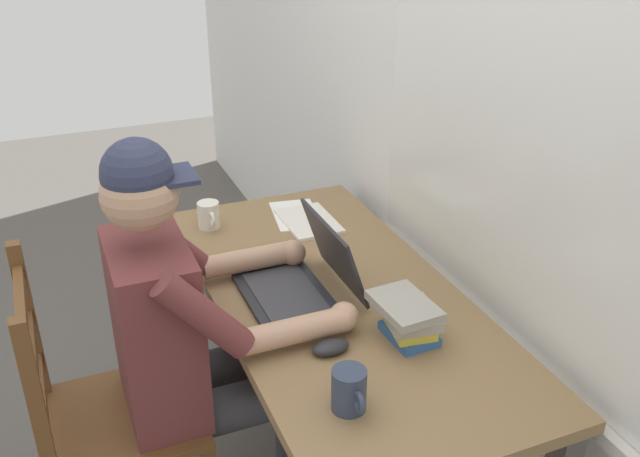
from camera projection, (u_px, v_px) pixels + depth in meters
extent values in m
cube|color=silver|center=(478.00, 82.00, 1.94)|extent=(6.00, 0.04, 2.60)
cube|color=silver|center=(510.00, 128.00, 1.81)|extent=(1.24, 0.01, 1.14)
cube|color=beige|center=(484.00, 321.00, 2.07)|extent=(1.30, 0.06, 0.04)
cube|color=olive|center=(336.00, 298.00, 2.07)|extent=(1.45, 0.68, 0.03)
cube|color=#4C4742|center=(193.00, 306.00, 2.69)|extent=(0.06, 0.06, 0.68)
cube|color=#4C4742|center=(334.00, 276.00, 2.89)|extent=(0.06, 0.06, 0.68)
cube|color=brown|center=(156.00, 330.00, 1.88)|extent=(0.34, 0.20, 0.50)
sphere|color=tan|center=(139.00, 193.00, 1.70)|extent=(0.19, 0.19, 0.19)
sphere|color=#282D47|center=(137.00, 173.00, 1.68)|extent=(0.17, 0.17, 0.17)
cube|color=#282D47|center=(173.00, 175.00, 1.72)|extent=(0.13, 0.10, 0.01)
cylinder|color=#38383D|center=(226.00, 368.00, 2.13)|extent=(0.13, 0.40, 0.13)
cylinder|color=#38383D|center=(243.00, 405.00, 1.99)|extent=(0.13, 0.40, 0.13)
cylinder|color=#38383D|center=(289.00, 412.00, 2.31)|extent=(0.10, 0.10, 0.48)
cylinder|color=#38383D|center=(310.00, 449.00, 2.16)|extent=(0.10, 0.10, 0.48)
cylinder|color=brown|center=(169.00, 243.00, 2.01)|extent=(0.10, 0.25, 0.26)
cylinder|color=tan|center=(248.00, 260.00, 2.14)|extent=(0.07, 0.28, 0.07)
sphere|color=tan|center=(293.00, 253.00, 2.18)|extent=(0.08, 0.08, 0.08)
cylinder|color=brown|center=(204.00, 315.00, 1.68)|extent=(0.10, 0.25, 0.26)
cylinder|color=tan|center=(295.00, 330.00, 1.81)|extent=(0.07, 0.28, 0.07)
sphere|color=tan|center=(344.00, 317.00, 1.86)|extent=(0.08, 0.08, 0.08)
cube|color=brown|center=(122.00, 417.00, 1.95)|extent=(0.42, 0.42, 0.02)
cube|color=brown|center=(183.00, 422.00, 2.28)|extent=(0.04, 0.04, 0.46)
cube|color=brown|center=(59.00, 455.00, 2.15)|extent=(0.04, 0.04, 0.46)
cube|color=brown|center=(37.00, 407.00, 1.62)|extent=(0.04, 0.04, 0.48)
cube|color=brown|center=(30.00, 321.00, 1.93)|extent=(0.04, 0.04, 0.48)
cube|color=brown|center=(41.00, 398.00, 1.83)|extent=(0.36, 0.02, 0.04)
cube|color=brown|center=(31.00, 354.00, 1.77)|extent=(0.36, 0.02, 0.04)
cube|color=brown|center=(21.00, 306.00, 1.71)|extent=(0.36, 0.02, 0.04)
cube|color=#232328|center=(286.00, 296.00, 2.03)|extent=(0.33, 0.23, 0.02)
cube|color=#38383D|center=(286.00, 293.00, 2.03)|extent=(0.29, 0.17, 0.00)
cube|color=#232328|center=(334.00, 252.00, 2.03)|extent=(0.33, 0.08, 0.21)
cube|color=#99A8B2|center=(334.00, 252.00, 2.03)|extent=(0.29, 0.06, 0.18)
ellipsoid|color=#232328|center=(330.00, 347.00, 1.80)|extent=(0.06, 0.10, 0.03)
cylinder|color=silver|center=(209.00, 215.00, 2.42)|extent=(0.08, 0.08, 0.09)
torus|color=silver|center=(212.00, 220.00, 2.38)|extent=(0.05, 0.01, 0.05)
cylinder|color=#2D384C|center=(349.00, 390.00, 1.60)|extent=(0.08, 0.08, 0.10)
torus|color=#2D384C|center=(359.00, 402.00, 1.55)|extent=(0.05, 0.01, 0.05)
cube|color=#2D5B9E|center=(409.00, 334.00, 1.86)|extent=(0.15, 0.12, 0.02)
cube|color=gold|center=(409.00, 322.00, 1.86)|extent=(0.17, 0.12, 0.03)
cube|color=gray|center=(410.00, 315.00, 1.83)|extent=(0.17, 0.15, 0.03)
cube|color=gray|center=(404.00, 306.00, 1.82)|extent=(0.20, 0.14, 0.02)
cube|color=silver|center=(309.00, 221.00, 2.47)|extent=(0.25, 0.17, 0.01)
cube|color=white|center=(296.00, 215.00, 2.53)|extent=(0.27, 0.19, 0.00)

